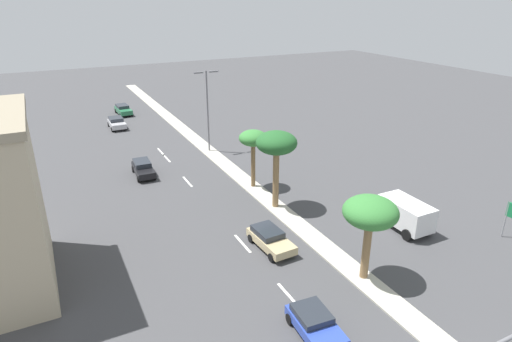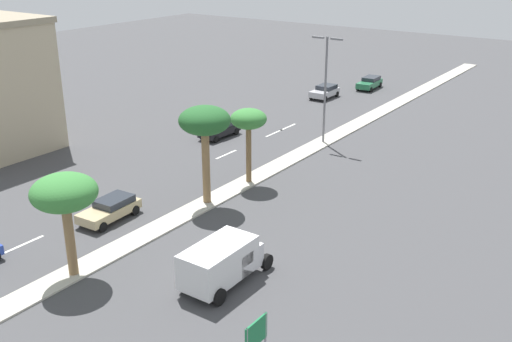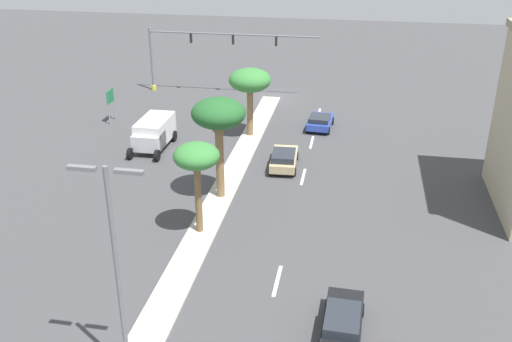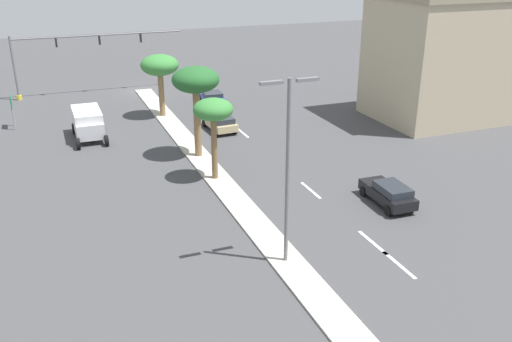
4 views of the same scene
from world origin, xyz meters
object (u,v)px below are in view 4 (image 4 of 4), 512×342
(sedan_blue_mid, at_px, (212,97))
(sedan_black_far, at_px, (389,193))
(directional_road_sign, at_px, (12,105))
(street_lamp_inboard, at_px, (288,159))
(commercial_building, at_px, (442,57))
(sedan_tan_inboard, at_px, (220,122))
(palm_tree_left, at_px, (196,82))
(box_truck, at_px, (88,123))
(palm_tree_right, at_px, (160,66))
(palm_tree_trailing, at_px, (213,112))
(traffic_signal_gantry, at_px, (62,54))

(sedan_blue_mid, bearing_deg, sedan_black_far, 96.57)
(directional_road_sign, bearing_deg, street_lamp_inboard, 114.12)
(commercial_building, bearing_deg, sedan_black_far, 44.14)
(sedan_tan_inboard, bearing_deg, sedan_black_far, 105.79)
(palm_tree_left, bearing_deg, sedan_blue_mid, -111.02)
(directional_road_sign, relative_size, box_truck, 0.55)
(palm_tree_right, bearing_deg, commercial_building, 158.21)
(palm_tree_trailing, relative_size, sedan_tan_inboard, 1.29)
(palm_tree_left, xyz_separation_m, sedan_tan_inboard, (-3.56, -5.63, -5.08))
(sedan_tan_inboard, xyz_separation_m, box_truck, (10.95, -1.99, 0.57))
(directional_road_sign, height_order, sedan_black_far, directional_road_sign)
(palm_tree_left, distance_m, street_lamp_inboard, 16.50)
(palm_tree_left, xyz_separation_m, box_truck, (7.39, -7.62, -4.51))
(palm_tree_left, xyz_separation_m, sedan_black_far, (-8.72, 12.61, -5.04))
(directional_road_sign, distance_m, street_lamp_inboard, 32.53)
(sedan_black_far, distance_m, box_truck, 25.86)
(palm_tree_left, bearing_deg, palm_tree_trailing, 87.94)
(sedan_black_far, bearing_deg, palm_tree_right, -69.88)
(palm_tree_trailing, bearing_deg, palm_tree_right, -89.92)
(palm_tree_left, distance_m, sedan_tan_inboard, 8.38)
(directional_road_sign, height_order, box_truck, directional_road_sign)
(commercial_building, height_order, palm_tree_left, commercial_building)
(palm_tree_trailing, distance_m, street_lamp_inboard, 11.75)
(sedan_tan_inboard, bearing_deg, box_truck, -10.32)
(palm_tree_trailing, bearing_deg, commercial_building, -164.04)
(sedan_tan_inboard, bearing_deg, palm_tree_right, -58.38)
(palm_tree_left, bearing_deg, sedan_tan_inboard, -122.35)
(palm_tree_trailing, bearing_deg, palm_tree_left, -92.06)
(street_lamp_inboard, bearing_deg, traffic_signal_gantry, -78.62)
(traffic_signal_gantry, height_order, sedan_blue_mid, traffic_signal_gantry)
(sedan_blue_mid, height_order, sedan_tan_inboard, sedan_tan_inboard)
(sedan_black_far, bearing_deg, directional_road_sign, -49.33)
(traffic_signal_gantry, distance_m, street_lamp_inboard, 40.74)
(palm_tree_left, distance_m, sedan_blue_mid, 16.41)
(palm_tree_right, xyz_separation_m, box_truck, (7.19, 4.11, -3.50))
(palm_tree_trailing, bearing_deg, street_lamp_inboard, 90.42)
(directional_road_sign, bearing_deg, sedan_blue_mid, -175.35)
(commercial_building, distance_m, sedan_tan_inboard, 21.21)
(traffic_signal_gantry, relative_size, sedan_tan_inboard, 4.11)
(palm_tree_right, height_order, palm_tree_trailing, palm_tree_right)
(street_lamp_inboard, height_order, sedan_blue_mid, street_lamp_inboard)
(palm_tree_right, bearing_deg, street_lamp_inboard, 90.22)
(directional_road_sign, height_order, sedan_tan_inboard, directional_road_sign)
(commercial_building, xyz_separation_m, palm_tree_left, (23.88, 2.11, 0.12))
(sedan_blue_mid, bearing_deg, palm_tree_trailing, 73.39)
(commercial_building, xyz_separation_m, street_lamp_inboard, (23.97, 18.60, -0.02))
(palm_tree_right, distance_m, box_truck, 8.99)
(box_truck, bearing_deg, commercial_building, 170.00)
(palm_tree_right, distance_m, sedan_black_far, 26.24)
(traffic_signal_gantry, distance_m, commercial_building, 38.47)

